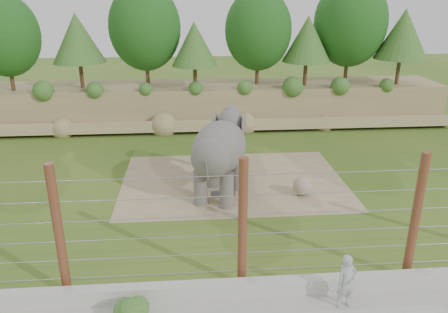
{
  "coord_description": "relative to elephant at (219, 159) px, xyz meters",
  "views": [
    {
      "loc": [
        -1.37,
        -15.12,
        8.05
      ],
      "look_at": [
        0.0,
        2.0,
        1.6
      ],
      "focal_mm": 35.0,
      "sensor_mm": 36.0,
      "label": 1
    }
  ],
  "objects": [
    {
      "name": "drain_grate",
      "position": [
        0.16,
        0.12,
        -1.65
      ],
      "size": [
        1.0,
        0.6,
        0.03
      ],
      "primitive_type": "cube",
      "color": "#262628",
      "rests_on": "dirt_patch"
    },
    {
      "name": "zookeeper",
      "position": [
        2.9,
        -7.21,
        -0.88
      ],
      "size": [
        0.65,
        0.51,
        1.59
      ],
      "primitive_type": "imported",
      "rotation": [
        0.0,
        0.0,
        0.24
      ],
      "color": "#A2A7AB",
      "rests_on": "walkway"
    },
    {
      "name": "walkway_shrub",
      "position": [
        -2.81,
        -7.34,
        -1.32
      ],
      "size": [
        0.7,
        0.7,
        0.7
      ],
      "primitive_type": "sphere",
      "color": "#2C5D1D",
      "rests_on": "walkway"
    },
    {
      "name": "elephant",
      "position": [
        0.0,
        0.0,
        0.0
      ],
      "size": [
        3.09,
        4.52,
        3.37
      ],
      "primitive_type": null,
      "rotation": [
        0.0,
        0.0,
        -0.35
      ],
      "color": "#5A5551",
      "rests_on": "ground"
    },
    {
      "name": "stone_ball",
      "position": [
        3.48,
        -0.19,
        -1.27
      ],
      "size": [
        0.78,
        0.78,
        0.78
      ],
      "primitive_type": "sphere",
      "color": "gray",
      "rests_on": "dirt_patch"
    },
    {
      "name": "back_embankment",
      "position": [
        0.81,
        11.14,
        2.28
      ],
      "size": [
        30.0,
        5.52,
        8.77
      ],
      "color": "olive",
      "rests_on": "ground"
    },
    {
      "name": "retaining_wall",
      "position": [
        0.22,
        -6.54,
        -1.43
      ],
      "size": [
        26.0,
        0.35,
        0.5
      ],
      "primitive_type": "cube",
      "color": "#AFABA3",
      "rests_on": "ground"
    },
    {
      "name": "barrier_fence",
      "position": [
        0.22,
        -6.04,
        0.32
      ],
      "size": [
        20.26,
        0.26,
        4.0
      ],
      "color": "brown",
      "rests_on": "ground"
    },
    {
      "name": "dirt_patch",
      "position": [
        0.72,
        1.46,
        -1.67
      ],
      "size": [
        10.0,
        7.0,
        0.02
      ],
      "primitive_type": "cube",
      "color": "#937F58",
      "rests_on": "ground"
    },
    {
      "name": "ground",
      "position": [
        0.22,
        -1.54,
        -1.68
      ],
      "size": [
        90.0,
        90.0,
        0.0
      ],
      "primitive_type": "plane",
      "color": "#35621B",
      "rests_on": "ground"
    }
  ]
}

